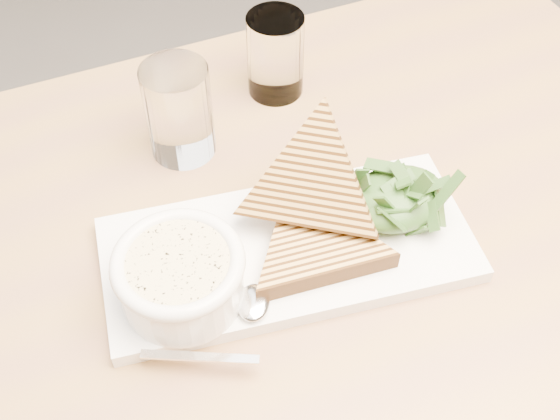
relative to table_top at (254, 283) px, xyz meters
name	(u,v)px	position (x,y,z in m)	size (l,w,h in m)	color
table_top	(254,283)	(0.00, 0.00, 0.00)	(1.15, 0.77, 0.04)	#895F40
table_leg_br	(443,162)	(0.52, 0.33, -0.36)	(0.06, 0.06, 0.68)	#895F40
platter	(288,250)	(0.04, 0.00, 0.03)	(0.37, 0.17, 0.02)	white
soup_bowl	(181,281)	(-0.08, -0.01, 0.06)	(0.12, 0.12, 0.05)	white
soup	(178,264)	(-0.08, -0.01, 0.09)	(0.10, 0.10, 0.01)	#D8C589
bowl_rim	(178,262)	(-0.08, -0.01, 0.09)	(0.12, 0.12, 0.01)	white
sandwich_flat	(315,246)	(0.06, -0.01, 0.05)	(0.17, 0.17, 0.02)	#BD8E47
sandwich_lean	(312,183)	(0.08, 0.03, 0.09)	(0.17, 0.17, 0.09)	#BD8E47
salad_base	(397,198)	(0.16, 0.00, 0.06)	(0.11, 0.08, 0.04)	black
arugula_pile	(398,194)	(0.16, 0.00, 0.06)	(0.11, 0.10, 0.05)	#426F2B
spoon_bowl	(253,302)	(-0.02, -0.05, 0.04)	(0.03, 0.04, 0.01)	silver
spoon_handle	(200,357)	(-0.09, -0.08, 0.04)	(0.11, 0.01, 0.00)	silver
glass_near	(179,111)	(0.00, 0.20, 0.08)	(0.08, 0.08, 0.11)	white
glass_far	(275,55)	(0.14, 0.25, 0.07)	(0.07, 0.07, 0.11)	white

